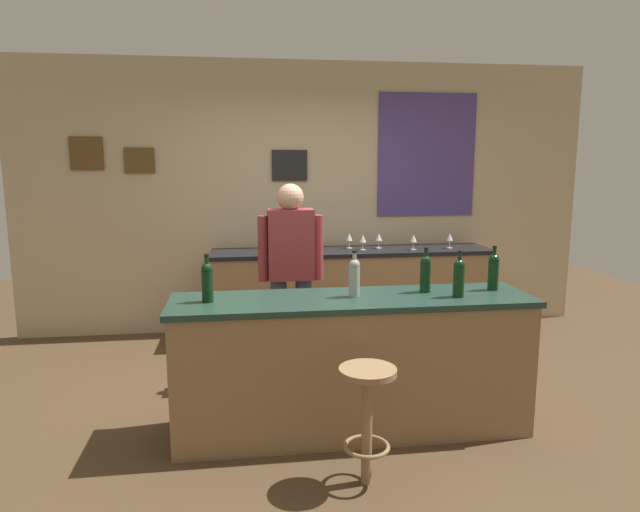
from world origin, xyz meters
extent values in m
plane|color=#4C3823|center=(0.00, 0.00, 0.00)|extent=(10.00, 10.00, 0.00)
cube|color=tan|center=(0.00, 2.03, 1.40)|extent=(6.00, 0.06, 2.80)
cube|color=brown|center=(-2.20, 1.99, 1.86)|extent=(0.32, 0.02, 0.33)
cube|color=brown|center=(-1.70, 1.99, 1.79)|extent=(0.29, 0.02, 0.25)
cube|color=black|center=(-0.20, 1.99, 1.74)|extent=(0.36, 0.02, 0.31)
cube|color=#4C3D7F|center=(1.27, 1.99, 1.85)|extent=(1.06, 0.02, 1.29)
cube|color=olive|center=(0.00, -0.40, 0.44)|extent=(2.32, 0.57, 0.88)
cube|color=#1E382D|center=(0.00, -0.40, 0.90)|extent=(2.37, 0.60, 0.04)
cube|color=olive|center=(0.40, 1.65, 0.43)|extent=(2.78, 0.53, 0.86)
cube|color=black|center=(0.40, 1.65, 0.88)|extent=(2.84, 0.56, 0.04)
cylinder|color=#384766|center=(-0.22, 0.50, 0.43)|extent=(0.13, 0.13, 0.86)
cylinder|color=#384766|center=(-0.42, 0.50, 0.43)|extent=(0.13, 0.13, 0.86)
cube|color=maroon|center=(-0.32, 0.50, 1.14)|extent=(0.36, 0.20, 0.56)
sphere|color=tan|center=(-0.32, 0.50, 1.51)|extent=(0.21, 0.21, 0.21)
cylinder|color=maroon|center=(-0.10, 0.50, 1.11)|extent=(0.08, 0.08, 0.52)
cylinder|color=maroon|center=(-0.54, 0.50, 1.11)|extent=(0.08, 0.08, 0.52)
cylinder|color=olive|center=(-0.04, -1.04, 0.32)|extent=(0.06, 0.06, 0.65)
torus|color=olive|center=(-0.04, -1.04, 0.22)|extent=(0.26, 0.26, 0.02)
cylinder|color=olive|center=(-0.04, -1.04, 0.66)|extent=(0.32, 0.32, 0.03)
cylinder|color=black|center=(-0.93, -0.39, 1.02)|extent=(0.07, 0.07, 0.20)
sphere|color=black|center=(-0.93, -0.39, 1.13)|extent=(0.07, 0.07, 0.07)
cylinder|color=black|center=(-0.93, -0.39, 1.17)|extent=(0.03, 0.03, 0.09)
cylinder|color=black|center=(-0.93, -0.39, 1.22)|extent=(0.03, 0.03, 0.02)
cylinder|color=#999E99|center=(0.01, -0.38, 1.02)|extent=(0.07, 0.07, 0.20)
sphere|color=#999E99|center=(0.01, -0.38, 1.13)|extent=(0.07, 0.07, 0.07)
cylinder|color=#999E99|center=(0.01, -0.38, 1.17)|extent=(0.03, 0.03, 0.09)
cylinder|color=black|center=(0.01, -0.38, 1.22)|extent=(0.03, 0.03, 0.02)
cylinder|color=black|center=(0.51, -0.32, 1.02)|extent=(0.07, 0.07, 0.20)
sphere|color=black|center=(0.51, -0.32, 1.13)|extent=(0.07, 0.07, 0.07)
cylinder|color=black|center=(0.51, -0.32, 1.17)|extent=(0.03, 0.03, 0.09)
cylinder|color=black|center=(0.51, -0.32, 1.22)|extent=(0.03, 0.03, 0.02)
cylinder|color=black|center=(0.68, -0.48, 1.02)|extent=(0.07, 0.07, 0.20)
sphere|color=black|center=(0.68, -0.48, 1.13)|extent=(0.07, 0.07, 0.07)
cylinder|color=black|center=(0.68, -0.48, 1.17)|extent=(0.03, 0.03, 0.09)
cylinder|color=black|center=(0.68, -0.48, 1.22)|extent=(0.03, 0.03, 0.02)
cylinder|color=black|center=(0.99, -0.32, 1.02)|extent=(0.07, 0.07, 0.20)
sphere|color=black|center=(0.99, -0.32, 1.13)|extent=(0.07, 0.07, 0.07)
cylinder|color=black|center=(0.99, -0.32, 1.17)|extent=(0.03, 0.03, 0.09)
cylinder|color=black|center=(0.99, -0.32, 1.22)|extent=(0.03, 0.03, 0.02)
cylinder|color=silver|center=(0.39, 1.74, 0.90)|extent=(0.06, 0.06, 0.00)
cylinder|color=silver|center=(0.39, 1.74, 0.94)|extent=(0.01, 0.01, 0.07)
cone|color=silver|center=(0.39, 1.74, 1.02)|extent=(0.07, 0.07, 0.08)
cylinder|color=silver|center=(0.50, 1.61, 0.90)|extent=(0.06, 0.06, 0.00)
cylinder|color=silver|center=(0.50, 1.61, 0.94)|extent=(0.01, 0.01, 0.07)
cone|color=silver|center=(0.50, 1.61, 1.02)|extent=(0.07, 0.07, 0.08)
cylinder|color=silver|center=(0.69, 1.70, 0.90)|extent=(0.06, 0.06, 0.00)
cylinder|color=silver|center=(0.69, 1.70, 0.94)|extent=(0.01, 0.01, 0.07)
cone|color=silver|center=(0.69, 1.70, 1.02)|extent=(0.07, 0.07, 0.08)
cylinder|color=silver|center=(1.01, 1.55, 0.90)|extent=(0.06, 0.06, 0.00)
cylinder|color=silver|center=(1.01, 1.55, 0.94)|extent=(0.01, 0.01, 0.07)
cone|color=silver|center=(1.01, 1.55, 1.02)|extent=(0.07, 0.07, 0.08)
cylinder|color=silver|center=(1.41, 1.60, 0.90)|extent=(0.06, 0.06, 0.00)
cylinder|color=silver|center=(1.41, 1.60, 0.94)|extent=(0.01, 0.01, 0.07)
cone|color=silver|center=(1.41, 1.60, 1.02)|extent=(0.07, 0.07, 0.08)
camera|label=1|loc=(-0.71, -3.92, 1.81)|focal=31.75mm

